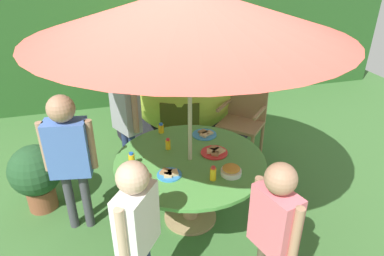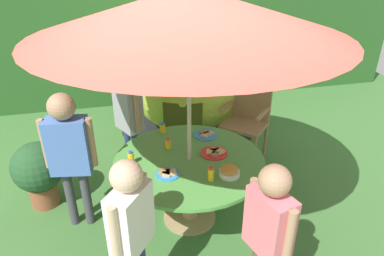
{
  "view_description": "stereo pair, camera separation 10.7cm",
  "coord_description": "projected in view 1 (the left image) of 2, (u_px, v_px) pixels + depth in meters",
  "views": [
    {
      "loc": [
        -0.69,
        -2.54,
        2.38
      ],
      "look_at": [
        0.06,
        0.15,
        0.92
      ],
      "focal_mm": 32.2,
      "sensor_mm": 36.0,
      "label": 1
    },
    {
      "loc": [
        -0.59,
        -2.57,
        2.38
      ],
      "look_at": [
        0.06,
        0.15,
        0.92
      ],
      "focal_mm": 32.2,
      "sensor_mm": 36.0,
      "label": 2
    }
  ],
  "objects": [
    {
      "name": "child_in_white_shirt",
      "position": [
        137.0,
        220.0,
        2.27
      ],
      "size": [
        0.34,
        0.37,
        1.25
      ],
      "rotation": [
        0.0,
        0.0,
        0.93
      ],
      "color": "navy",
      "rests_on": "ground_plane"
    },
    {
      "name": "plate_front_edge",
      "position": [
        215.0,
        152.0,
        3.21
      ],
      "size": [
        0.25,
        0.25,
        0.03
      ],
      "color": "red",
      "rests_on": "garden_table"
    },
    {
      "name": "child_in_grey_shirt",
      "position": [
        126.0,
        110.0,
        3.74
      ],
      "size": [
        0.32,
        0.4,
        1.3
      ],
      "rotation": [
        0.0,
        0.0,
        -1.1
      ],
      "color": "navy",
      "rests_on": "ground_plane"
    },
    {
      "name": "cup_near",
      "position": [
        139.0,
        183.0,
        2.74
      ],
      "size": [
        0.07,
        0.07,
        0.07
      ],
      "primitive_type": "cylinder",
      "color": "#E04C47",
      "rests_on": "garden_table"
    },
    {
      "name": "child_in_pink_shirt",
      "position": [
        275.0,
        221.0,
        2.28
      ],
      "size": [
        0.26,
        0.4,
        1.23
      ],
      "rotation": [
        0.0,
        0.0,
        1.86
      ],
      "color": "brown",
      "rests_on": "ground_plane"
    },
    {
      "name": "wooden_chair",
      "position": [
        244.0,
        112.0,
        4.26
      ],
      "size": [
        0.66,
        0.65,
        1.07
      ],
      "rotation": [
        0.0,
        0.0,
        -0.77
      ],
      "color": "#93704C",
      "rests_on": "ground_plane"
    },
    {
      "name": "garden_table",
      "position": [
        190.0,
        172.0,
        3.18
      ],
      "size": [
        1.37,
        1.37,
        0.69
      ],
      "color": "tan",
      "rests_on": "ground_plane"
    },
    {
      "name": "juice_bottle_near_right",
      "position": [
        161.0,
        128.0,
        3.55
      ],
      "size": [
        0.06,
        0.06,
        0.1
      ],
      "color": "yellow",
      "rests_on": "garden_table"
    },
    {
      "name": "juice_bottle_near_left",
      "position": [
        132.0,
        159.0,
        3.01
      ],
      "size": [
        0.05,
        0.05,
        0.13
      ],
      "color": "yellow",
      "rests_on": "garden_table"
    },
    {
      "name": "hedge_backdrop",
      "position": [
        138.0,
        42.0,
        5.84
      ],
      "size": [
        9.0,
        0.7,
        1.97
      ],
      "primitive_type": "cube",
      "color": "#285623",
      "rests_on": "ground_plane"
    },
    {
      "name": "potted_plant",
      "position": [
        36.0,
        174.0,
        3.39
      ],
      "size": [
        0.51,
        0.51,
        0.71
      ],
      "color": "brown",
      "rests_on": "ground_plane"
    },
    {
      "name": "patio_umbrella",
      "position": [
        190.0,
        11.0,
        2.53
      ],
      "size": [
        2.44,
        2.44,
        2.16
      ],
      "color": "#B7AD8C",
      "rests_on": "ground_plane"
    },
    {
      "name": "plate_far_right",
      "position": [
        169.0,
        174.0,
        2.89
      ],
      "size": [
        0.21,
        0.21,
        0.03
      ],
      "color": "#338CD8",
      "rests_on": "garden_table"
    },
    {
      "name": "juice_bottle_far_left",
      "position": [
        213.0,
        174.0,
        2.82
      ],
      "size": [
        0.05,
        0.05,
        0.13
      ],
      "color": "yellow",
      "rests_on": "garden_table"
    },
    {
      "name": "dome_tent",
      "position": [
        183.0,
        77.0,
        4.93
      ],
      "size": [
        2.53,
        2.53,
        1.53
      ],
      "rotation": [
        0.0,
        0.0,
        -0.29
      ],
      "color": "#B2C63F",
      "rests_on": "ground_plane"
    },
    {
      "name": "ground_plane",
      "position": [
        190.0,
        218.0,
        3.44
      ],
      "size": [
        10.0,
        10.0,
        0.02
      ],
      "primitive_type": "cube",
      "color": "#3D6B33"
    },
    {
      "name": "plate_center_back",
      "position": [
        205.0,
        134.0,
        3.52
      ],
      "size": [
        0.25,
        0.25,
        0.03
      ],
      "color": "#338CD8",
      "rests_on": "garden_table"
    },
    {
      "name": "snack_bowl",
      "position": [
        231.0,
        171.0,
        2.89
      ],
      "size": [
        0.18,
        0.18,
        0.08
      ],
      "color": "white",
      "rests_on": "garden_table"
    },
    {
      "name": "child_in_blue_shirt",
      "position": [
        68.0,
        148.0,
        2.95
      ],
      "size": [
        0.45,
        0.25,
        1.35
      ],
      "rotation": [
        0.0,
        0.0,
        -0.17
      ],
      "color": "#3F3F47",
      "rests_on": "ground_plane"
    },
    {
      "name": "juice_bottle_center_front",
      "position": [
        168.0,
        144.0,
        3.26
      ],
      "size": [
        0.05,
        0.05,
        0.11
      ],
      "color": "yellow",
      "rests_on": "garden_table"
    }
  ]
}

